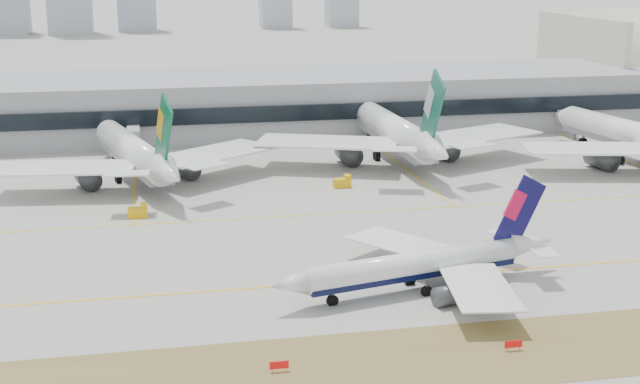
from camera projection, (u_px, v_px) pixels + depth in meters
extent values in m
plane|color=#9B9891|center=(323.00, 271.00, 133.90)|extent=(3000.00, 3000.00, 0.00)
cube|color=brown|center=(378.00, 363.00, 103.58)|extent=(360.00, 18.00, 0.06)
cube|color=yellow|center=(330.00, 283.00, 129.16)|extent=(360.00, 0.45, 0.04)
cube|color=yellow|center=(290.00, 216.00, 162.31)|extent=(360.00, 0.45, 0.04)
cylinder|color=white|center=(413.00, 264.00, 124.94)|extent=(32.99, 10.98, 3.61)
cube|color=black|center=(413.00, 271.00, 125.20)|extent=(32.23, 10.30, 1.63)
cone|color=white|center=(288.00, 285.00, 117.30)|extent=(5.73, 4.66, 3.61)
cone|color=white|center=(530.00, 243.00, 132.93)|extent=(7.97, 5.18, 3.61)
cube|color=white|center=(404.00, 244.00, 135.60)|extent=(16.90, 19.26, 0.22)
cube|color=white|center=(504.00, 234.00, 136.44)|extent=(5.36, 5.99, 0.14)
cylinder|color=#3F4247|center=(404.00, 265.00, 132.42)|extent=(5.97, 3.88, 2.71)
cube|color=#3F4247|center=(404.00, 258.00, 132.15)|extent=(2.30, 0.78, 1.26)
cube|color=white|center=(479.00, 287.00, 117.98)|extent=(10.83, 18.86, 0.22)
cube|color=white|center=(543.00, 252.00, 128.18)|extent=(3.64, 5.31, 0.14)
cylinder|color=#3F4247|center=(453.00, 295.00, 120.68)|extent=(5.97, 3.88, 2.71)
cube|color=#3F4247|center=(453.00, 287.00, 120.41)|extent=(2.30, 0.78, 1.26)
cube|color=#0C0A44|center=(520.00, 212.00, 130.72)|extent=(8.76, 2.33, 11.31)
cube|color=#C70D40|center=(515.00, 205.00, 130.04)|extent=(4.02, 1.30, 4.85)
cylinder|color=#3F4247|center=(332.00, 297.00, 120.64)|extent=(0.43, 0.43, 2.17)
cylinder|color=black|center=(332.00, 301.00, 120.76)|extent=(1.73, 0.98, 1.63)
cylinder|color=#3F4247|center=(427.00, 288.00, 123.99)|extent=(0.43, 0.43, 2.17)
cylinder|color=black|center=(427.00, 291.00, 124.10)|extent=(1.73, 0.98, 1.63)
cylinder|color=#3F4247|center=(410.00, 278.00, 128.11)|extent=(0.43, 0.43, 2.17)
cylinder|color=black|center=(410.00, 281.00, 128.23)|extent=(1.73, 0.98, 1.63)
cylinder|color=white|center=(133.00, 150.00, 187.50)|extent=(16.58, 43.90, 5.80)
cube|color=slate|center=(133.00, 157.00, 187.91)|extent=(15.52, 42.83, 2.61)
cone|color=white|center=(106.00, 130.00, 209.46)|extent=(7.29, 7.94, 5.80)
cone|color=white|center=(170.00, 174.00, 164.03)|extent=(8.05, 10.88, 5.80)
cube|color=white|center=(214.00, 153.00, 188.76)|extent=(29.97, 26.81, 0.35)
cube|color=white|center=(206.00, 165.00, 168.70)|extent=(9.14, 7.96, 0.23)
cylinder|color=#3F4247|center=(187.00, 167.00, 189.88)|extent=(6.04, 8.16, 4.35)
cube|color=#3F4247|center=(186.00, 159.00, 189.44)|extent=(1.18, 3.06, 2.03)
cube|color=white|center=(63.00, 168.00, 175.50)|extent=(29.27, 16.29, 0.35)
cube|color=white|center=(127.00, 173.00, 162.31)|extent=(8.36, 4.75, 0.23)
cylinder|color=#3F4247|center=(88.00, 178.00, 181.04)|extent=(6.04, 8.16, 4.35)
cube|color=#3F4247|center=(87.00, 169.00, 180.60)|extent=(1.18, 3.06, 2.03)
cube|color=#0C5635|center=(164.00, 134.00, 164.91)|extent=(3.54, 11.87, 15.55)
cube|color=#C6860B|center=(161.00, 124.00, 165.54)|extent=(1.98, 5.45, 6.66)
cylinder|color=#3F4247|center=(116.00, 156.00, 203.16)|extent=(0.70, 0.70, 3.48)
cylinder|color=black|center=(116.00, 159.00, 203.35)|extent=(1.64, 2.78, 2.61)
cylinder|color=#3F4247|center=(118.00, 174.00, 186.03)|extent=(0.70, 0.70, 3.48)
cylinder|color=black|center=(118.00, 178.00, 186.22)|extent=(1.64, 2.78, 2.61)
cylinder|color=#3F4247|center=(153.00, 171.00, 189.22)|extent=(0.70, 0.70, 3.48)
cylinder|color=black|center=(153.00, 174.00, 189.41)|extent=(1.64, 2.78, 2.61)
cylinder|color=white|center=(393.00, 129.00, 207.29)|extent=(7.58, 48.70, 6.42)
cube|color=slate|center=(392.00, 136.00, 207.74)|extent=(6.59, 47.71, 2.89)
cone|color=white|center=(361.00, 109.00, 233.67)|extent=(6.60, 7.57, 6.42)
cone|color=white|center=(437.00, 151.00, 179.12)|extent=(6.68, 10.94, 6.42)
cube|color=white|center=(474.00, 135.00, 204.55)|extent=(33.91, 25.20, 0.39)
cube|color=white|center=(472.00, 145.00, 182.70)|extent=(10.05, 7.44, 0.26)
cylinder|color=#3F4247|center=(445.00, 149.00, 207.24)|extent=(5.01, 8.21, 4.82)
cube|color=#3F4247|center=(445.00, 140.00, 206.74)|extent=(0.56, 3.38, 2.25)
cube|color=white|center=(327.00, 142.00, 197.09)|extent=(33.83, 24.09, 0.39)
cube|color=white|center=(394.00, 149.00, 179.11)|extent=(9.97, 7.10, 0.26)
cylinder|color=#3F4247|center=(349.00, 153.00, 202.26)|extent=(5.01, 8.21, 4.82)
cube|color=#3F4247|center=(349.00, 145.00, 201.77)|extent=(0.56, 3.38, 2.25)
cube|color=#135343|center=(432.00, 111.00, 180.34)|extent=(0.90, 13.44, 17.23)
cube|color=#A5AAAE|center=(430.00, 101.00, 181.14)|extent=(0.85, 6.07, 7.37)
cylinder|color=#3F4247|center=(370.00, 135.00, 226.00)|extent=(0.77, 0.77, 3.85)
cylinder|color=black|center=(370.00, 138.00, 226.20)|extent=(1.19, 2.92, 2.89)
cylinder|color=#3F4247|center=(377.00, 152.00, 206.44)|extent=(0.77, 0.77, 3.85)
cylinder|color=black|center=(377.00, 156.00, 206.64)|extent=(1.19, 2.92, 2.89)
cylinder|color=#3F4247|center=(411.00, 150.00, 208.23)|extent=(0.77, 0.77, 3.85)
cylinder|color=black|center=(411.00, 154.00, 208.44)|extent=(1.19, 2.92, 2.89)
cylinder|color=white|center=(631.00, 134.00, 203.75)|extent=(13.37, 45.36, 5.95)
cube|color=slate|center=(631.00, 141.00, 204.17)|extent=(12.34, 44.32, 2.68)
cone|color=white|center=(563.00, 116.00, 227.15)|extent=(7.01, 7.77, 5.95)
cube|color=white|center=(591.00, 149.00, 192.43)|extent=(30.71, 18.92, 0.36)
cylinder|color=#3F4247|center=(602.00, 159.00, 197.82)|extent=(5.65, 8.14, 4.46)
cube|color=#3F4247|center=(602.00, 151.00, 197.36)|extent=(0.96, 3.16, 2.08)
cylinder|color=#3F4247|center=(583.00, 140.00, 220.39)|extent=(0.71, 0.71, 3.57)
cylinder|color=black|center=(583.00, 143.00, 220.58)|extent=(1.47, 2.81, 2.68)
cylinder|color=#3F4247|center=(620.00, 157.00, 202.50)|extent=(0.71, 0.71, 3.57)
cylinder|color=black|center=(619.00, 160.00, 202.69)|extent=(1.47, 2.81, 2.68)
cube|color=gray|center=(237.00, 103.00, 240.93)|extent=(280.00, 42.00, 15.00)
cube|color=black|center=(247.00, 115.00, 220.44)|extent=(280.00, 1.20, 4.00)
cube|color=beige|center=(579.00, 61.00, 279.37)|extent=(2.00, 57.00, 27.90)
cube|color=red|center=(279.00, 365.00, 101.11)|extent=(2.20, 0.15, 0.90)
cylinder|color=orange|center=(272.00, 371.00, 101.12)|extent=(0.10, 0.10, 0.50)
cylinder|color=orange|center=(286.00, 370.00, 101.43)|extent=(0.10, 0.10, 0.50)
cube|color=red|center=(513.00, 344.00, 106.58)|extent=(2.20, 0.15, 0.90)
cylinder|color=orange|center=(507.00, 350.00, 106.59)|extent=(0.10, 0.10, 0.50)
cylinder|color=orange|center=(519.00, 348.00, 106.90)|extent=(0.10, 0.10, 0.50)
cube|color=#E1A40B|center=(342.00, 183.00, 182.44)|extent=(3.50, 2.00, 1.80)
cube|color=#E1A40B|center=(348.00, 177.00, 182.36)|extent=(1.20, 1.80, 1.00)
cylinder|color=black|center=(337.00, 187.00, 181.59)|extent=(0.70, 0.30, 0.70)
cylinder|color=black|center=(335.00, 185.00, 183.11)|extent=(0.70, 0.30, 0.70)
cylinder|color=black|center=(348.00, 186.00, 182.05)|extent=(0.70, 0.30, 0.70)
cylinder|color=black|center=(347.00, 184.00, 183.57)|extent=(0.70, 0.30, 0.70)
cube|color=#E1A40B|center=(138.00, 213.00, 161.35)|extent=(3.50, 2.00, 1.80)
cube|color=#E1A40B|center=(144.00, 206.00, 161.27)|extent=(1.20, 1.80, 1.00)
cylinder|color=black|center=(131.00, 217.00, 160.50)|extent=(0.70, 0.30, 0.70)
cylinder|color=black|center=(131.00, 215.00, 162.02)|extent=(0.70, 0.30, 0.70)
cylinder|color=black|center=(145.00, 216.00, 160.96)|extent=(0.70, 0.30, 0.70)
cylinder|color=black|center=(144.00, 214.00, 162.48)|extent=(0.70, 0.30, 0.70)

